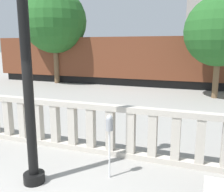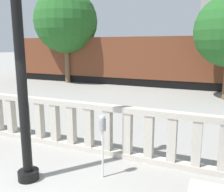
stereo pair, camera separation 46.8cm
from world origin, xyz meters
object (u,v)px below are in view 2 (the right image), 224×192
at_px(parking_meter, 102,129).
at_px(tree_right, 66,21).
at_px(lamppost, 18,32).
at_px(train_near, 190,61).

relative_size(parking_meter, tree_right, 0.20).
xyz_separation_m(lamppost, tree_right, (-7.15, 12.28, 1.49)).
relative_size(lamppost, parking_meter, 4.47).
bearing_deg(tree_right, lamppost, -59.79).
height_order(parking_meter, tree_right, tree_right).
distance_m(parking_meter, train_near, 12.98).
bearing_deg(lamppost, tree_right, 120.21).
relative_size(lamppost, tree_right, 0.91).
height_order(lamppost, tree_right, tree_right).
bearing_deg(lamppost, parking_meter, 26.85).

